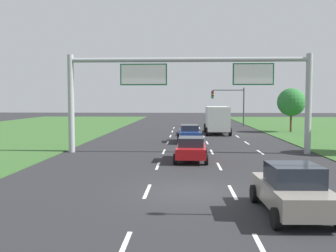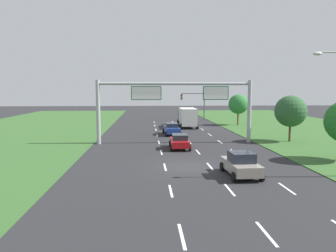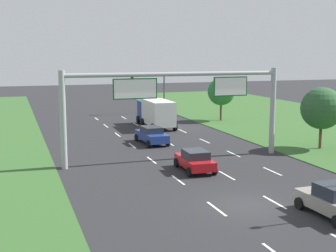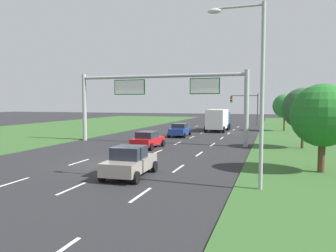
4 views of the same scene
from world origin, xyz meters
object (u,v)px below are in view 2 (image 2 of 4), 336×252
car_near_red (241,164)px  car_lead_silver (180,141)px  box_truck (187,117)px  roadside_tree_far (238,104)px  sign_gantry (176,99)px  car_mid_lane (172,129)px  traffic_light_mast (195,101)px  roadside_tree_mid (291,111)px

car_near_red → car_lead_silver: (-3.15, 10.78, -0.05)m
car_lead_silver → box_truck: box_truck is taller
roadside_tree_far → car_near_red: bearing=-105.4°
sign_gantry → roadside_tree_far: size_ratio=3.32×
car_lead_silver → roadside_tree_far: bearing=62.6°
sign_gantry → box_truck: bearing=78.4°
car_mid_lane → traffic_light_mast: size_ratio=0.81×
car_near_red → sign_gantry: 15.24m
car_mid_lane → sign_gantry: sign_gantry is taller
car_mid_lane → box_truck: bearing=67.3°
car_lead_silver → car_near_red: bearing=-71.9°
car_near_red → traffic_light_mast: bearing=84.0°
box_truck → sign_gantry: sign_gantry is taller
car_lead_silver → roadside_tree_far: size_ratio=0.76×
car_mid_lane → car_near_red: bearing=-84.7°
car_near_red → roadside_tree_far: bearing=72.6°
traffic_light_mast → roadside_tree_far: traffic_light_mast is taller
traffic_light_mast → roadside_tree_mid: size_ratio=1.05×
traffic_light_mast → box_truck: bearing=-103.9°
car_lead_silver → roadside_tree_far: (12.09, 21.61, 2.79)m
traffic_light_mast → roadside_tree_mid: traffic_light_mast is taller
traffic_light_mast → sign_gantry: bearing=-102.6°
sign_gantry → car_near_red: bearing=-77.2°
car_near_red → car_mid_lane: car_near_red is taller
car_lead_silver → sign_gantry: 5.44m
sign_gantry → roadside_tree_mid: 13.18m
car_near_red → traffic_light_mast: traffic_light_mast is taller
box_truck → roadside_tree_far: bearing=13.9°
car_near_red → box_truck: (0.02, 30.26, 0.86)m
box_truck → car_near_red: bearing=-89.7°
sign_gantry → roadside_tree_mid: size_ratio=3.25×
car_near_red → roadside_tree_far: roadside_tree_far is taller
traffic_light_mast → roadside_tree_mid: bearing=-76.0°
roadside_tree_mid → roadside_tree_far: 18.06m
box_truck → roadside_tree_mid: size_ratio=1.42×
car_mid_lane → roadside_tree_far: (12.09, 11.08, 2.75)m
box_truck → sign_gantry: bearing=-101.2°
box_truck → traffic_light_mast: size_ratio=1.35×
car_mid_lane → box_truck: (3.18, 8.94, 0.87)m
car_mid_lane → roadside_tree_mid: (13.02, -6.96, 2.72)m
car_lead_silver → traffic_light_mast: traffic_light_mast is taller
car_near_red → car_lead_silver: 11.23m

